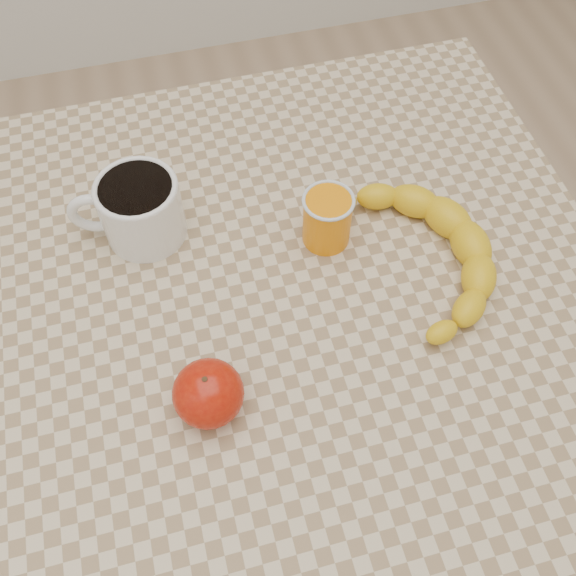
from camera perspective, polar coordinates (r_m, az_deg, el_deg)
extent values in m
plane|color=tan|center=(1.45, 0.00, -16.80)|extent=(3.00, 3.00, 0.00)
cube|color=#CCB590|center=(0.77, 0.00, -1.61)|extent=(0.80, 0.80, 0.04)
cube|color=#966D4C|center=(0.82, 0.00, -3.44)|extent=(0.74, 0.74, 0.06)
cylinder|color=#966D4C|center=(1.29, -19.31, -0.73)|extent=(0.05, 0.05, 0.71)
cylinder|color=#966D4C|center=(1.35, 10.67, 5.71)|extent=(0.05, 0.05, 0.71)
cylinder|color=white|center=(0.80, -12.88, 6.73)|extent=(0.12, 0.12, 0.08)
cylinder|color=black|center=(0.77, -13.40, 8.49)|extent=(0.09, 0.09, 0.01)
torus|color=white|center=(0.77, -13.46, 8.66)|extent=(0.10, 0.10, 0.01)
torus|color=white|center=(0.81, -16.87, 6.37)|extent=(0.06, 0.02, 0.06)
cylinder|color=orange|center=(0.78, 3.50, 6.08)|extent=(0.06, 0.06, 0.07)
torus|color=silver|center=(0.75, 3.64, 7.79)|extent=(0.06, 0.06, 0.00)
ellipsoid|color=#990E05|center=(0.67, -7.10, -9.28)|extent=(0.09, 0.09, 0.07)
cylinder|color=#382311|center=(0.64, -7.37, -8.25)|extent=(0.01, 0.01, 0.01)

